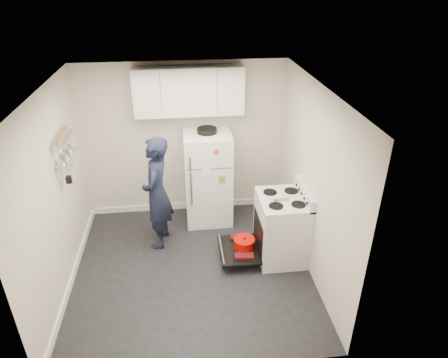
{
  "coord_description": "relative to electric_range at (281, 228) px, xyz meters",
  "views": [
    {
      "loc": [
        -0.06,
        -4.32,
        3.69
      ],
      "look_at": [
        0.52,
        0.61,
        1.05
      ],
      "focal_mm": 32.0,
      "sensor_mm": 36.0,
      "label": 1
    }
  ],
  "objects": [
    {
      "name": "room",
      "position": [
        -1.29,
        -0.12,
        0.74
      ],
      "size": [
        3.21,
        3.21,
        2.51
      ],
      "color": "black",
      "rests_on": "ground"
    },
    {
      "name": "open_oven_door",
      "position": [
        -0.55,
        0.01,
        -0.28
      ],
      "size": [
        0.55,
        0.7,
        0.23
      ],
      "color": "black",
      "rests_on": "ground"
    },
    {
      "name": "wall_shelf_rack",
      "position": [
        -2.78,
        0.34,
        1.21
      ],
      "size": [
        0.14,
        0.6,
        0.61
      ],
      "color": "#B2B2B7",
      "rests_on": "room"
    },
    {
      "name": "upper_cabinets",
      "position": [
        -1.16,
        1.28,
        1.63
      ],
      "size": [
        1.6,
        0.33,
        0.7
      ],
      "primitive_type": "cube",
      "color": "silver",
      "rests_on": "room"
    },
    {
      "name": "person",
      "position": [
        -1.7,
        0.52,
        0.38
      ],
      "size": [
        0.5,
        0.68,
        1.7
      ],
      "primitive_type": "imported",
      "rotation": [
        0.0,
        0.0,
        -1.74
      ],
      "color": "black",
      "rests_on": "ground"
    },
    {
      "name": "electric_range",
      "position": [
        0.0,
        0.0,
        0.0
      ],
      "size": [
        0.66,
        0.76,
        1.1
      ],
      "color": "silver",
      "rests_on": "ground"
    },
    {
      "name": "refrigerator",
      "position": [
        -0.92,
        1.1,
        0.29
      ],
      "size": [
        0.72,
        0.74,
        1.58
      ],
      "color": "white",
      "rests_on": "ground"
    }
  ]
}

